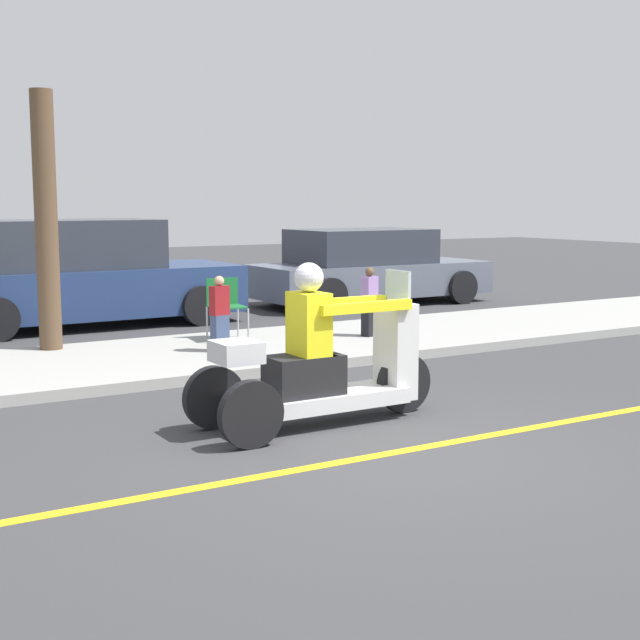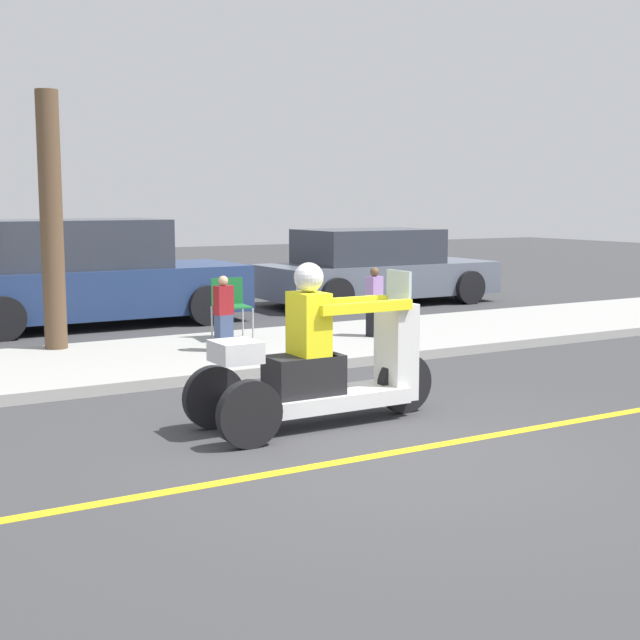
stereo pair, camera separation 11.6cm
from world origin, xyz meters
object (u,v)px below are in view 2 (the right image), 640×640
motorcycle_trike (322,368)px  folding_chair_set_back (230,302)px  spectator_near_curb (374,303)px  parked_car_lot_right (87,276)px  tree_trunk (51,221)px  spectator_with_child (224,315)px  parked_car_lot_center (375,269)px

motorcycle_trike → folding_chair_set_back: bearing=76.1°
motorcycle_trike → folding_chair_set_back: 4.36m
spectator_near_curb → folding_chair_set_back: (-1.82, 0.79, 0.05)m
motorcycle_trike → parked_car_lot_right: size_ratio=0.49×
spectator_near_curb → folding_chair_set_back: spectator_near_curb is taller
tree_trunk → spectator_with_child: bearing=-35.8°
folding_chair_set_back → tree_trunk: size_ratio=0.26×
motorcycle_trike → spectator_near_curb: (2.86, 3.44, 0.07)m
motorcycle_trike → spectator_near_curb: size_ratio=2.47×
motorcycle_trike → tree_trunk: size_ratio=0.73×
spectator_near_curb → parked_car_lot_right: (-2.87, 3.89, 0.21)m
spectator_near_curb → parked_car_lot_center: size_ratio=0.21×
spectator_near_curb → spectator_with_child: (-2.30, -0.07, -0.01)m
motorcycle_trike → spectator_near_curb: motorcycle_trike is taller
motorcycle_trike → parked_car_lot_right: 7.33m
folding_chair_set_back → parked_car_lot_right: (-1.05, 3.09, 0.16)m
spectator_near_curb → folding_chair_set_back: bearing=156.4°
parked_car_lot_right → motorcycle_trike: bearing=-89.9°
spectator_near_curb → spectator_with_child: 2.30m
motorcycle_trike → spectator_near_curb: 4.47m
motorcycle_trike → parked_car_lot_center: size_ratio=0.51×
folding_chair_set_back → parked_car_lot_right: size_ratio=0.17×
spectator_with_child → tree_trunk: size_ratio=0.29×
folding_chair_set_back → parked_car_lot_right: parked_car_lot_right is taller
tree_trunk → spectator_near_curb: bearing=-16.4°
spectator_with_child → tree_trunk: (-1.75, 1.27, 1.15)m
spectator_with_child → parked_car_lot_right: (-0.57, 3.96, 0.21)m
parked_car_lot_right → parked_car_lot_center: (5.58, 0.15, -0.10)m
parked_car_lot_right → tree_trunk: size_ratio=1.50×
folding_chair_set_back → parked_car_lot_center: size_ratio=0.18×
parked_car_lot_center → tree_trunk: (-6.76, -2.84, 1.04)m
tree_trunk → folding_chair_set_back: bearing=-10.2°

